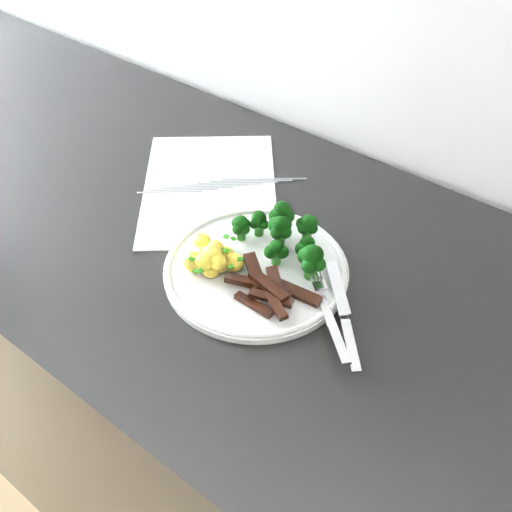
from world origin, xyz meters
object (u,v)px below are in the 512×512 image
(potatoes, at_px, (214,258))
(knife, at_px, (346,326))
(beef_strips, at_px, (269,288))
(plate, at_px, (256,268))
(counter, at_px, (253,430))
(fork, at_px, (328,312))
(recipe_paper, at_px, (210,187))
(broccoli, at_px, (287,235))

(potatoes, relative_size, knife, 0.70)
(beef_strips, bearing_deg, plate, 147.00)
(counter, xyz_separation_m, beef_strips, (0.07, -0.05, 0.48))
(counter, relative_size, potatoes, 24.77)
(beef_strips, xyz_separation_m, fork, (0.08, 0.01, -0.00))
(recipe_paper, height_order, beef_strips, beef_strips)
(knife, bearing_deg, potatoes, -174.11)
(broccoli, bearing_deg, fork, -30.34)
(plate, xyz_separation_m, knife, (0.15, -0.01, 0.00))
(recipe_paper, relative_size, fork, 2.62)
(plate, height_order, broccoli, broccoli)
(plate, bearing_deg, beef_strips, -33.00)
(recipe_paper, bearing_deg, knife, -19.98)
(counter, height_order, potatoes, potatoes)
(recipe_paper, relative_size, beef_strips, 2.90)
(beef_strips, relative_size, fork, 0.91)
(plate, xyz_separation_m, broccoli, (0.01, 0.05, 0.03))
(counter, xyz_separation_m, broccoli, (0.04, 0.03, 0.50))
(potatoes, distance_m, beef_strips, 0.09)
(counter, height_order, recipe_paper, recipe_paper)
(plate, distance_m, broccoli, 0.06)
(counter, bearing_deg, potatoes, -113.85)
(plate, xyz_separation_m, beef_strips, (0.04, -0.03, 0.01))
(recipe_paper, xyz_separation_m, beef_strips, (0.22, -0.13, 0.02))
(counter, height_order, beef_strips, beef_strips)
(counter, height_order, plate, plate)
(recipe_paper, height_order, knife, knife)
(plate, height_order, beef_strips, beef_strips)
(potatoes, xyz_separation_m, fork, (0.17, 0.02, -0.01))
(counter, relative_size, recipe_paper, 6.84)
(counter, distance_m, broccoli, 0.50)
(broccoli, bearing_deg, recipe_paper, 163.59)
(recipe_paper, distance_m, knife, 0.35)
(counter, distance_m, plate, 0.47)
(knife, bearing_deg, broccoli, 155.33)
(recipe_paper, relative_size, potatoes, 3.62)
(plate, height_order, fork, fork)
(broccoli, relative_size, beef_strips, 1.27)
(knife, bearing_deg, counter, 169.15)
(recipe_paper, bearing_deg, plate, -31.02)
(recipe_paper, relative_size, broccoli, 2.28)
(fork, height_order, knife, fork)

